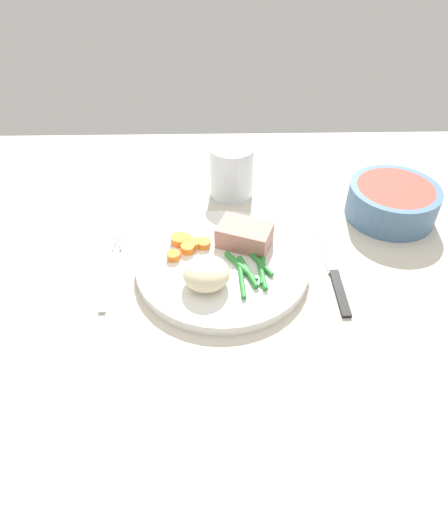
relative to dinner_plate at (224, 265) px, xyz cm
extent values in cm
cube|color=beige|center=(-0.83, -0.96, -1.80)|extent=(120.00, 90.00, 2.00)
cylinder|color=white|center=(0.00, 0.00, 0.00)|extent=(25.48, 25.48, 1.60)
cube|color=#B2756B|center=(3.44, 4.01, 2.48)|extent=(9.26, 7.79, 3.36)
ellipsoid|color=beige|center=(-2.29, -4.59, 2.69)|extent=(6.48, 6.54, 3.77)
cylinder|color=orange|center=(-5.72, 4.56, 1.27)|extent=(2.16, 2.16, 0.93)
cylinder|color=orange|center=(-2.74, 3.49, 1.30)|extent=(2.09, 2.09, 1.01)
cylinder|color=orange|center=(-5.16, 2.37, 1.37)|extent=(2.11, 2.11, 1.14)
cylinder|color=orange|center=(-6.37, 4.40, 1.35)|extent=(2.60, 2.60, 1.09)
cylinder|color=orange|center=(-4.33, 3.46, 1.32)|extent=(2.10, 2.10, 1.04)
cylinder|color=orange|center=(-7.19, 0.80, 1.31)|extent=(2.03, 2.03, 1.01)
cylinder|color=orange|center=(-6.69, 4.45, 1.36)|extent=(2.36, 2.36, 1.13)
cylinder|color=#2D8C38|center=(5.56, -3.25, 1.17)|extent=(1.23, 6.12, 0.74)
cylinder|color=#2D8C38|center=(5.52, -0.96, 1.17)|extent=(3.60, 5.50, 0.73)
cylinder|color=#2D8C38|center=(2.62, -1.70, 1.22)|extent=(4.70, 6.40, 0.85)
cylinder|color=#2D8C38|center=(5.79, -1.52, 1.14)|extent=(1.59, 7.58, 0.68)
cylinder|color=#2D8C38|center=(3.56, -2.81, 1.22)|extent=(2.89, 6.37, 0.83)
cylinder|color=#2D8C38|center=(2.60, -3.88, 1.17)|extent=(1.07, 7.91, 0.73)
cube|color=silver|center=(-16.40, -2.00, -0.60)|extent=(1.00, 13.00, 0.40)
cube|color=silver|center=(-17.00, 6.30, -0.60)|extent=(0.24, 3.60, 0.40)
cube|color=silver|center=(-16.60, 6.30, -0.60)|extent=(0.24, 3.60, 0.40)
cube|color=silver|center=(-16.20, 6.30, -0.60)|extent=(0.24, 3.60, 0.40)
cube|color=silver|center=(-15.80, 6.30, -0.60)|extent=(0.24, 3.60, 0.40)
cube|color=black|center=(16.45, -5.50, -0.60)|extent=(1.30, 9.00, 0.64)
cube|color=silver|center=(16.45, 4.50, -0.60)|extent=(1.70, 12.00, 0.40)
cylinder|color=silver|center=(1.99, 20.30, 3.83)|extent=(7.73, 7.73, 9.26)
cylinder|color=silver|center=(1.99, 20.30, 1.47)|extent=(7.11, 7.11, 4.55)
cylinder|color=#4C7299|center=(28.66, 12.84, 2.06)|extent=(14.76, 14.76, 5.71)
cylinder|color=#B24C3F|center=(28.66, 12.84, 3.34)|extent=(12.55, 12.55, 3.14)
camera|label=1|loc=(-1.06, -50.08, 45.85)|focal=32.16mm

